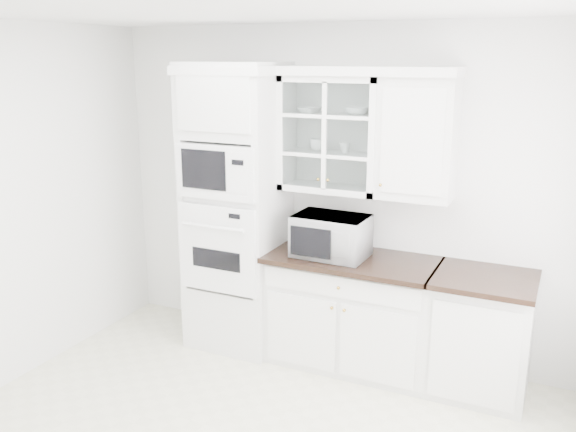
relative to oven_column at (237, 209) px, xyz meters
The scene contains 12 objects.
room_shell 1.37m from the oven_column, 52.79° to the right, with size 4.00×3.50×2.70m.
oven_column is the anchor object (origin of this frame).
base_cabinet_run 1.27m from the oven_column, ahead, with size 1.32×0.67×0.92m.
extra_base_cabinet 2.16m from the oven_column, ahead, with size 0.72×0.67×0.92m.
upper_cabinet_glass 1.03m from the oven_column, 12.10° to the left, with size 0.80×0.33×0.90m.
upper_cabinet_solid 1.60m from the oven_column, ahead, with size 0.55×0.33×0.90m, color white.
crown_molding 1.33m from the oven_column, 11.90° to the left, with size 2.14×0.38×0.07m, color white.
countertop_microwave 0.87m from the oven_column, ahead, with size 0.56×0.47×0.33m, color white.
bowl_a 1.03m from the oven_column, 14.21° to the left, with size 0.18×0.18×0.05m, color white.
bowl_b 1.30m from the oven_column, ahead, with size 0.18×0.18×0.06m, color white.
cup_a 0.88m from the oven_column, 14.93° to the left, with size 0.12×0.12×0.10m, color white.
cup_b 1.06m from the oven_column, 10.84° to the left, with size 0.09×0.09×0.08m, color white.
Camera 1 is at (1.75, -2.88, 2.44)m, focal length 38.00 mm.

